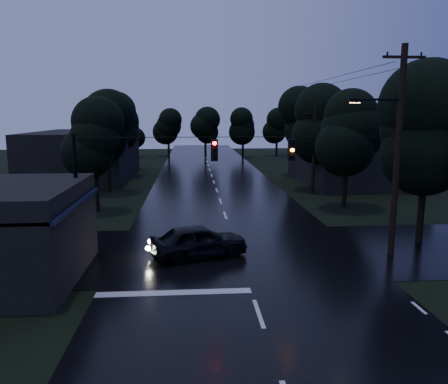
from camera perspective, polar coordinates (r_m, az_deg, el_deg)
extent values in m
cube|color=black|center=(39.65, -0.95, 0.18)|extent=(12.00, 120.00, 0.02)
cube|color=black|center=(22.19, 1.77, -7.80)|extent=(60.00, 9.00, 0.02)
cube|color=black|center=(19.93, -27.08, -1.48)|extent=(6.00, 7.00, 0.12)
cube|color=black|center=(18.96, -18.70, -1.43)|extent=(0.30, 7.00, 0.15)
cylinder|color=black|center=(16.66, -21.59, -9.23)|extent=(0.10, 0.10, 3.00)
cylinder|color=black|center=(22.22, -17.06, -4.20)|extent=(0.10, 0.10, 3.00)
cube|color=#FFD566|center=(17.72, -19.92, -4.62)|extent=(0.06, 1.60, 0.50)
cube|color=#FFD566|center=(20.25, -17.89, -2.70)|extent=(0.06, 1.20, 0.50)
cube|color=black|center=(46.20, 16.39, 3.94)|extent=(10.00, 14.00, 4.40)
cube|color=black|center=(50.57, -17.75, 4.71)|extent=(10.00, 16.00, 5.00)
cylinder|color=black|center=(22.32, 21.72, 4.72)|extent=(0.30, 0.30, 10.00)
cube|color=black|center=(22.40, 22.48, 15.98)|extent=(2.00, 0.12, 0.12)
cylinder|color=black|center=(21.80, 19.50, 11.33)|extent=(2.20, 0.10, 0.10)
cube|color=black|center=(21.39, 16.74, 11.38)|extent=(0.60, 0.25, 0.18)
cube|color=#FFB266|center=(21.39, 16.73, 11.11)|extent=(0.45, 0.18, 0.03)
cylinder|color=black|center=(38.60, 11.66, 5.32)|extent=(0.30, 0.30, 7.50)
cube|color=black|center=(38.48, 11.83, 10.00)|extent=(2.00, 0.12, 0.12)
cylinder|color=black|center=(21.03, -18.65, -0.90)|extent=(0.18, 0.18, 6.00)
cylinder|color=black|center=(20.15, 2.16, 7.20)|extent=(15.00, 0.03, 0.03)
cube|color=black|center=(20.09, -1.27, 5.48)|extent=(0.32, 0.25, 1.00)
sphere|color=#FF0C07|center=(19.94, -1.24, 5.45)|extent=(0.18, 0.18, 0.18)
cube|color=black|center=(20.60, 8.83, 5.48)|extent=(0.32, 0.25, 1.00)
sphere|color=orange|center=(20.45, 8.93, 5.44)|extent=(0.18, 0.18, 0.18)
cylinder|color=black|center=(25.76, 24.28, -2.96)|extent=(0.36, 0.36, 2.80)
sphere|color=black|center=(25.26, 24.84, 4.59)|extent=(4.48, 4.48, 4.48)
sphere|color=black|center=(25.19, 25.04, 7.30)|extent=(4.48, 4.48, 4.48)
sphere|color=black|center=(25.18, 25.25, 10.02)|extent=(4.48, 4.48, 4.48)
cylinder|color=black|center=(32.21, -16.30, -0.32)|extent=(0.36, 0.36, 2.45)
sphere|color=black|center=(31.83, -16.56, 4.96)|extent=(3.92, 3.92, 3.92)
sphere|color=black|center=(31.77, -16.66, 6.84)|extent=(3.92, 3.92, 3.92)
sphere|color=black|center=(31.73, -16.75, 8.73)|extent=(3.92, 3.92, 3.92)
cylinder|color=black|center=(40.07, -14.81, 1.85)|extent=(0.36, 0.36, 2.62)
sphere|color=black|center=(39.75, -15.01, 6.40)|extent=(4.20, 4.20, 4.20)
sphere|color=black|center=(39.70, -15.09, 8.02)|extent=(4.20, 4.20, 4.20)
sphere|color=black|center=(39.69, -15.16, 9.64)|extent=(4.20, 4.20, 4.20)
cylinder|color=black|center=(49.93, -13.43, 3.58)|extent=(0.36, 0.36, 2.80)
sphere|color=black|center=(49.68, -13.59, 7.48)|extent=(4.48, 4.48, 4.48)
sphere|color=black|center=(49.65, -13.65, 8.86)|extent=(4.48, 4.48, 4.48)
sphere|color=black|center=(49.64, -13.71, 10.24)|extent=(4.48, 4.48, 4.48)
cylinder|color=black|center=(33.43, 15.46, 0.24)|extent=(0.36, 0.36, 2.62)
sphere|color=black|center=(33.06, 15.72, 5.69)|extent=(4.20, 4.20, 4.20)
sphere|color=black|center=(33.00, 15.81, 7.64)|extent=(4.20, 4.20, 4.20)
sphere|color=black|center=(32.98, 15.90, 9.59)|extent=(4.20, 4.20, 4.20)
cylinder|color=black|center=(41.12, 12.53, 2.27)|extent=(0.36, 0.36, 2.80)
sphere|color=black|center=(40.81, 12.71, 7.01)|extent=(4.48, 4.48, 4.48)
sphere|color=black|center=(40.77, 12.78, 8.69)|extent=(4.48, 4.48, 4.48)
sphere|color=black|center=(40.76, 12.84, 10.38)|extent=(4.48, 4.48, 4.48)
cylinder|color=black|center=(50.84, 9.95, 3.91)|extent=(0.36, 0.36, 2.97)
sphere|color=black|center=(50.59, 10.08, 7.98)|extent=(4.76, 4.76, 4.76)
sphere|color=black|center=(50.56, 10.12, 9.43)|extent=(4.76, 4.76, 4.76)
sphere|color=black|center=(50.56, 10.17, 10.87)|extent=(4.76, 4.76, 4.76)
imported|color=black|center=(21.23, -3.31, -6.39)|extent=(5.04, 3.23, 1.60)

